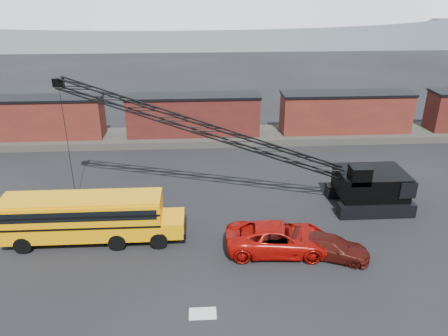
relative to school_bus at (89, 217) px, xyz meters
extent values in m
plane|color=black|center=(6.62, -3.22, -1.79)|extent=(160.00, 160.00, 0.00)
cube|color=#48443B|center=(6.62, 18.78, -1.44)|extent=(120.00, 5.00, 0.70)
cube|color=#4D1916|center=(-9.38, 18.78, 0.91)|extent=(13.50, 2.90, 4.00)
cube|color=black|center=(-9.38, 18.78, 2.96)|extent=(13.70, 3.10, 0.25)
cube|color=black|center=(-5.18, 18.78, -0.79)|extent=(2.20, 2.40, 0.60)
cube|color=#541917|center=(6.62, 18.78, 0.91)|extent=(13.50, 2.90, 4.00)
cube|color=black|center=(6.62, 18.78, 2.96)|extent=(13.70, 3.10, 0.25)
cube|color=black|center=(2.42, 18.78, -0.79)|extent=(2.20, 2.40, 0.60)
cube|color=black|center=(10.82, 18.78, -0.79)|extent=(2.20, 2.40, 0.60)
cube|color=#4D1916|center=(22.62, 18.78, 0.91)|extent=(13.50, 2.90, 4.00)
cube|color=black|center=(22.62, 18.78, 2.96)|extent=(13.70, 3.10, 0.25)
cube|color=black|center=(18.42, 18.78, -0.79)|extent=(2.20, 2.40, 0.60)
cube|color=black|center=(26.82, 18.78, -0.79)|extent=(2.20, 2.40, 0.60)
cube|color=silver|center=(7.12, -7.22, -1.78)|extent=(1.40, 0.90, 0.02)
cube|color=#F19805|center=(-0.35, 0.00, 0.01)|extent=(10.00, 2.50, 2.50)
cube|color=#F19805|center=(5.25, 0.00, -0.69)|extent=(1.60, 2.30, 1.10)
cube|color=#F19805|center=(-0.35, 0.00, 1.31)|extent=(10.00, 2.30, 0.18)
cube|color=black|center=(-0.35, -1.26, 0.71)|extent=(9.60, 0.05, 0.65)
cube|color=black|center=(-0.35, 1.26, 0.71)|extent=(9.60, 0.05, 0.65)
cube|color=black|center=(6.10, 0.00, -0.99)|extent=(0.15, 2.45, 0.35)
cube|color=black|center=(-5.40, 0.00, -0.99)|extent=(0.15, 2.50, 0.35)
cylinder|color=black|center=(-3.95, -1.15, -1.24)|extent=(1.10, 0.35, 1.10)
cylinder|color=black|center=(-3.95, 1.15, -1.24)|extent=(1.10, 0.35, 1.10)
cylinder|color=black|center=(1.85, -1.15, -1.24)|extent=(1.10, 0.35, 1.10)
cylinder|color=black|center=(1.85, 1.15, -1.24)|extent=(1.10, 0.35, 1.10)
cylinder|color=black|center=(4.45, -1.15, -1.24)|extent=(1.10, 0.35, 1.10)
cylinder|color=black|center=(4.45, 1.15, -1.24)|extent=(1.10, 0.35, 1.10)
imported|color=#AD0D08|center=(11.96, -1.88, -0.88)|extent=(6.79, 3.47, 1.84)
imported|color=#410F0B|center=(15.05, -2.68, -1.11)|extent=(5.07, 3.52, 1.36)
cube|color=black|center=(19.73, 2.02, -1.29)|extent=(5.50, 1.00, 1.00)
cube|color=black|center=(19.73, 5.22, -1.29)|extent=(5.50, 1.00, 1.00)
cube|color=black|center=(19.73, 3.62, 0.11)|extent=(4.80, 3.60, 1.80)
cube|color=black|center=(21.73, 3.62, 0.31)|extent=(1.20, 3.80, 1.20)
cube|color=black|center=(18.33, 2.42, 1.31)|extent=(1.40, 1.20, 1.30)
cube|color=black|center=(18.33, 1.87, 1.31)|extent=(1.20, 0.06, 0.90)
cube|color=black|center=(-2.38, 5.57, 7.43)|extent=(0.70, 0.50, 0.60)
cylinder|color=black|center=(-2.38, 5.57, 2.82)|extent=(0.04, 0.04, 8.92)
cube|color=black|center=(-2.38, 5.57, -1.44)|extent=(0.25, 0.25, 0.50)
camera|label=1|loc=(7.17, -24.73, 14.07)|focal=35.00mm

